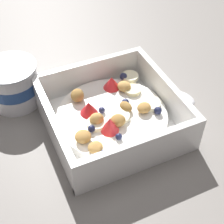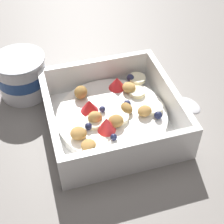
% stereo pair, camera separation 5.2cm
% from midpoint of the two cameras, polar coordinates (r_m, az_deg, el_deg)
% --- Properties ---
extents(ground_plane, '(2.40, 2.40, 0.00)m').
position_cam_midpoint_polar(ground_plane, '(0.56, -2.76, -0.98)').
color(ground_plane, gray).
extents(fruit_bowl, '(0.20, 0.20, 0.06)m').
position_cam_midpoint_polar(fruit_bowl, '(0.53, -2.85, -0.86)').
color(fruit_bowl, white).
rests_on(fruit_bowl, ground).
extents(spoon, '(0.08, 0.17, 0.01)m').
position_cam_midpoint_polar(spoon, '(0.60, 7.39, 3.64)').
color(spoon, silver).
rests_on(spoon, ground).
extents(yogurt_cup, '(0.09, 0.09, 0.07)m').
position_cam_midpoint_polar(yogurt_cup, '(0.59, -18.83, 4.38)').
color(yogurt_cup, white).
rests_on(yogurt_cup, ground).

